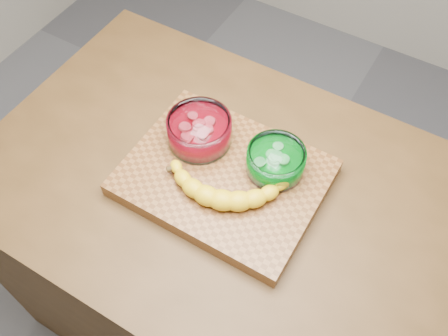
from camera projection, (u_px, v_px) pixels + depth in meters
The scene contains 6 objects.
ground at pixel (224, 310), 1.93m from camera, with size 3.50×3.50×0.00m, color #5D5D62.
counter at pixel (224, 262), 1.56m from camera, with size 1.20×0.80×0.90m, color #492F15.
cutting_board at pixel (224, 178), 1.17m from camera, with size 0.45×0.35×0.04m, color brown.
bowl_red at pixel (199, 131), 1.18m from camera, with size 0.15×0.15×0.07m.
bowl_green at pixel (276, 161), 1.14m from camera, with size 0.14×0.14×0.06m.
banana at pixel (225, 180), 1.12m from camera, with size 0.30×0.18×0.04m, color gold, non-canonical shape.
Camera 1 is at (0.33, -0.56, 1.89)m, focal length 40.00 mm.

